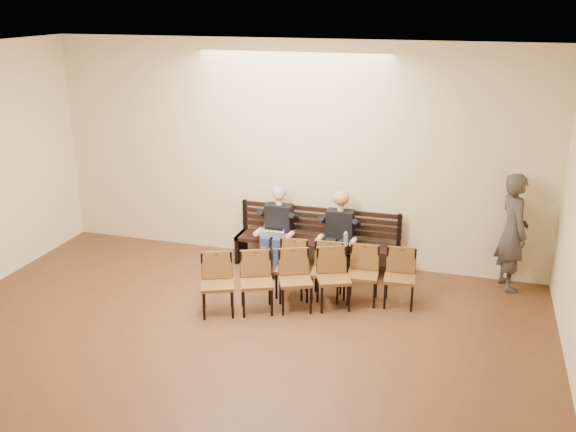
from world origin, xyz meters
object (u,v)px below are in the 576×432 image
Objects in this scene: seated_man at (277,229)px; laptop at (271,235)px; seated_woman at (338,237)px; water_bottle at (345,247)px; bag at (358,269)px; chair_row_back at (345,274)px; passerby at (514,223)px; chair_row_front at (276,282)px; bench at (316,254)px.

laptop is (-0.05, -0.14, -0.05)m from seated_man.
laptop is (-1.03, -0.14, -0.03)m from seated_woman.
laptop is 1.52× the size of water_bottle.
chair_row_back reaches higher than bag.
water_bottle is 0.11× the size of chair_row_back.
passerby reaches higher than bag.
bench is at bearing 60.77° from chair_row_front.
bag is (1.37, 0.05, -0.42)m from laptop.
seated_woman is at bearing 75.10° from passerby.
laptop is at bearing -108.40° from seated_man.
seated_woman is 0.95m from chair_row_back.
seated_woman is at bearing 103.71° from chair_row_back.
chair_row_front is at bearing 98.89° from passerby.
seated_man is at bearing 73.70° from passerby.
seated_man is 0.62× the size of chair_row_front.
bench is 6.15× the size of bag.
bench reaches higher than bag.
seated_man is 3.53m from passerby.
passerby is 1.00× the size of chair_row_front.
seated_woman is 2.55m from passerby.
seated_man is at bearing 166.82° from water_bottle.
seated_man reaches higher than chair_row_back.
chair_row_front is (-0.16, -1.58, 0.19)m from bench.
seated_man is 0.16m from laptop.
seated_man is at bearing 180.00° from seated_woman.
chair_row_back is (-2.23, -1.10, -0.60)m from passerby.
seated_woman reaches higher than chair_row_back.
passerby is at bearing 11.79° from water_bottle.
bench is at bearing 162.48° from seated_woman.
bag is (0.34, -0.10, -0.44)m from seated_woman.
passerby is (2.51, 0.22, 0.40)m from seated_woman.
bag is 2.35m from passerby.
passerby reaches higher than laptop.
laptop is at bearing 75.97° from passerby.
chair_row_back is at bearing -41.87° from laptop.
bag is (0.18, 0.17, -0.41)m from water_bottle.
water_bottle is at bearing 96.80° from chair_row_back.
passerby reaches higher than chair_row_back.
passerby is at bearing 8.26° from bag.
seated_man reaches higher than bag.
laptop is 1.41m from chair_row_front.
laptop is 1.21m from water_bottle.
seated_woman is 1.56m from chair_row_front.
passerby is at bearing 5.00° from seated_woman.
bench is at bearing 119.31° from chair_row_back.
water_bottle is at bearing 81.89° from passerby.
passerby reaches higher than bench.
passerby is 1.03× the size of chair_row_back.
bench is 1.22m from chair_row_back.
laptop is at bearing -157.94° from bench.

